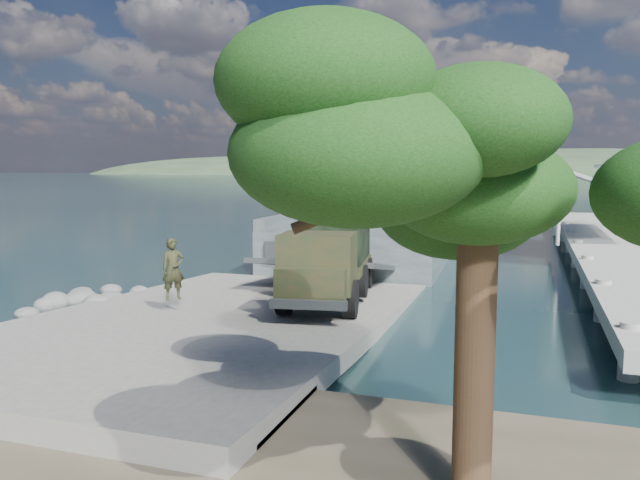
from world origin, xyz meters
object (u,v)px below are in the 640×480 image
Objects in this scene: soldier at (174,281)px; overhang_tree at (448,169)px; sailboat_far at (631,229)px; military_truck at (331,250)px; pier at (606,232)px; landing_craft at (391,234)px.

soldier is 0.28× the size of overhang_tree.
military_truck is at bearing -104.67° from sailboat_far.
military_truck is at bearing 115.08° from overhang_tree.
pier is 7.70× the size of sailboat_far.
overhang_tree reaches higher than soldier.
landing_craft reaches higher than overhang_tree.
pier is 28.49m from overhang_tree.
soldier is (-4.07, -3.43, -0.73)m from military_truck.
military_truck is (2.03, -19.24, 1.42)m from landing_craft.
sailboat_far is at bearing 39.45° from landing_craft.
pier is at bearing -93.87° from sailboat_far.
pier is at bearing 79.77° from overhang_tree.
sailboat_far is (3.57, 17.17, -1.29)m from pier.
landing_craft reaches higher than pier.
military_truck is 3.94× the size of soldier.
landing_craft is at bearing 103.53° from overhang_tree.
landing_craft is 21.48m from sailboat_far.
landing_craft is 4.25× the size of military_truck.
sailboat_far is (18.01, 37.02, -1.16)m from soldier.
soldier is at bearing -108.07° from sailboat_far.
landing_craft is at bearing 87.27° from military_truck.
military_truck is 1.33× the size of sailboat_far.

